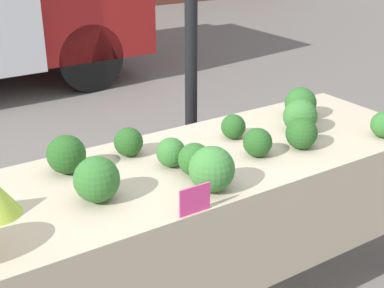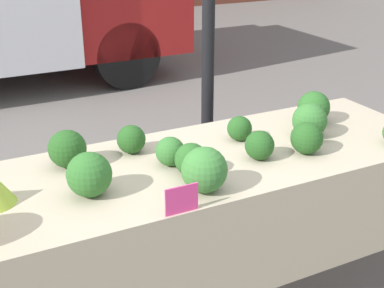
# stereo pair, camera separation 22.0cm
# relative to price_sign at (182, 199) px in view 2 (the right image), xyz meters

# --- Properties ---
(tent_pole) EXTENTS (0.07, 0.07, 2.63)m
(tent_pole) POSITION_rel_price_sign_xyz_m (0.68, 1.08, 0.47)
(tent_pole) COLOR black
(tent_pole) RESTS_ON ground_plane
(market_table) EXTENTS (2.30, 0.74, 0.79)m
(market_table) POSITION_rel_price_sign_xyz_m (0.22, 0.29, -0.15)
(market_table) COLOR tan
(market_table) RESTS_ON ground_plane
(broccoli_head_0) EXTENTS (0.17, 0.17, 0.17)m
(broccoli_head_0) POSITION_rel_price_sign_xyz_m (-0.24, 0.27, 0.03)
(broccoli_head_0) COLOR #2D6628
(broccoli_head_0) RESTS_ON market_table
(broccoli_head_2) EXTENTS (0.17, 0.17, 0.17)m
(broccoli_head_2) POSITION_rel_price_sign_xyz_m (0.14, 0.11, 0.04)
(broccoli_head_2) COLOR #387533
(broccoli_head_2) RESTS_ON market_table
(broccoli_head_3) EXTENTS (0.16, 0.16, 0.16)m
(broccoli_head_3) POSITION_rel_price_sign_xyz_m (0.83, 0.35, 0.03)
(broccoli_head_3) COLOR #336B2D
(broccoli_head_3) RESTS_ON market_table
(broccoli_head_4) EXTENTS (0.16, 0.16, 0.16)m
(broccoli_head_4) POSITION_rel_price_sign_xyz_m (0.96, 0.49, 0.03)
(broccoli_head_4) COLOR #285B23
(broccoli_head_4) RESTS_ON market_table
(broccoli_head_5) EXTENTS (0.13, 0.13, 0.13)m
(broccoli_head_5) POSITION_rel_price_sign_xyz_m (0.03, 0.56, 0.01)
(broccoli_head_5) COLOR #23511E
(broccoli_head_5) RESTS_ON market_table
(broccoli_head_6) EXTENTS (0.12, 0.12, 0.12)m
(broccoli_head_6) POSITION_rel_price_sign_xyz_m (0.48, 0.25, 0.01)
(broccoli_head_6) COLOR #23511E
(broccoli_head_6) RESTS_ON market_table
(broccoli_head_7) EXTENTS (0.14, 0.14, 0.14)m
(broccoli_head_7) POSITION_rel_price_sign_xyz_m (0.70, 0.21, 0.02)
(broccoli_head_7) COLOR #23511E
(broccoli_head_7) RESTS_ON market_table
(broccoli_head_8) EXTENTS (0.12, 0.12, 0.12)m
(broccoli_head_8) POSITION_rel_price_sign_xyz_m (0.13, 0.37, 0.01)
(broccoli_head_8) COLOR #336B2D
(broccoli_head_8) RESTS_ON market_table
(broccoli_head_9) EXTENTS (0.13, 0.13, 0.13)m
(broccoli_head_9) POSITION_rel_price_sign_xyz_m (0.16, 0.25, 0.01)
(broccoli_head_9) COLOR #285B23
(broccoli_head_9) RESTS_ON market_table
(broccoli_head_10) EXTENTS (0.11, 0.11, 0.11)m
(broccoli_head_10) POSITION_rel_price_sign_xyz_m (0.52, 0.47, 0.01)
(broccoli_head_10) COLOR #23511E
(broccoli_head_10) RESTS_ON market_table
(broccoli_head_11) EXTENTS (0.16, 0.16, 0.16)m
(broccoli_head_11) POSITION_rel_price_sign_xyz_m (-0.25, 0.54, 0.03)
(broccoli_head_11) COLOR #23511E
(broccoli_head_11) RESTS_ON market_table
(price_sign) EXTENTS (0.12, 0.01, 0.10)m
(price_sign) POSITION_rel_price_sign_xyz_m (0.00, 0.00, 0.00)
(price_sign) COLOR #E53D84
(price_sign) RESTS_ON market_table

